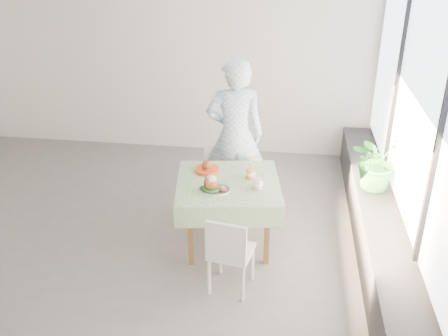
% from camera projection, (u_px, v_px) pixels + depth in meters
% --- Properties ---
extents(floor, '(6.00, 6.00, 0.00)m').
position_uv_depth(floor, '(120.00, 231.00, 5.64)').
color(floor, '#595755').
rests_on(floor, ground).
extents(wall_back, '(6.00, 0.02, 2.80)m').
position_uv_depth(wall_back, '(168.00, 58.00, 7.27)').
color(wall_back, silver).
rests_on(wall_back, ground).
extents(wall_right, '(0.02, 5.00, 2.80)m').
position_uv_depth(wall_right, '(416.00, 129.00, 4.65)').
color(wall_right, silver).
rests_on(wall_right, ground).
extents(window_pane, '(0.01, 4.80, 2.18)m').
position_uv_depth(window_pane, '(417.00, 103.00, 4.55)').
color(window_pane, '#D1E0F9').
rests_on(window_pane, ground).
extents(window_ledge, '(0.40, 4.80, 0.50)m').
position_uv_depth(window_ledge, '(377.00, 232.00, 5.17)').
color(window_ledge, black).
rests_on(window_ledge, ground).
extents(cafe_table, '(1.19, 1.19, 0.74)m').
position_uv_depth(cafe_table, '(228.00, 206.00, 5.25)').
color(cafe_table, brown).
rests_on(cafe_table, ground).
extents(chair_far, '(0.43, 0.43, 0.79)m').
position_uv_depth(chair_far, '(220.00, 192.00, 5.98)').
color(chair_far, white).
rests_on(chair_far, ground).
extents(chair_near, '(0.44, 0.44, 0.80)m').
position_uv_depth(chair_near, '(231.00, 266.00, 4.65)').
color(chair_near, white).
rests_on(chair_near, ground).
extents(diner, '(0.74, 0.56, 1.84)m').
position_uv_depth(diner, '(235.00, 135.00, 5.80)').
color(diner, '#89B6DC').
rests_on(diner, ground).
extents(main_dish, '(0.32, 0.32, 0.16)m').
position_uv_depth(main_dish, '(213.00, 186.00, 4.93)').
color(main_dish, white).
rests_on(main_dish, cafe_table).
extents(juice_cup_orange, '(0.11, 0.11, 0.30)m').
position_uv_depth(juice_cup_orange, '(250.00, 173.00, 5.16)').
color(juice_cup_orange, white).
rests_on(juice_cup_orange, cafe_table).
extents(juice_cup_lemonade, '(0.11, 0.11, 0.30)m').
position_uv_depth(juice_cup_lemonade, '(258.00, 183.00, 4.96)').
color(juice_cup_lemonade, white).
rests_on(juice_cup_lemonade, cafe_table).
extents(second_dish, '(0.25, 0.25, 0.12)m').
position_uv_depth(second_dish, '(207.00, 168.00, 5.33)').
color(second_dish, red).
rests_on(second_dish, cafe_table).
extents(potted_plant, '(0.77, 0.76, 0.65)m').
position_uv_depth(potted_plant, '(378.00, 161.00, 5.40)').
color(potted_plant, '#26742B').
rests_on(potted_plant, window_ledge).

